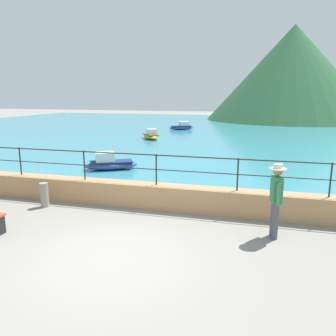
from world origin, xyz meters
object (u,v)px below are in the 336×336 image
bollard (44,195)px  boat_0 (110,163)px  boat_1 (182,127)px  boat_3 (151,135)px  person_walking (276,197)px

bollard → boat_0: (-0.18, 4.92, -0.04)m
boat_1 → boat_3: 7.07m
boat_1 → person_walking: bearing=-71.9°
boat_0 → person_walking: bearing=-39.1°
bollard → boat_3: 15.19m
bollard → boat_3: size_ratio=0.30×
bollard → boat_3: (-1.64, 15.10, -0.04)m
bollard → boat_1: bearing=92.4°
boat_0 → boat_1: bearing=92.5°
boat_0 → boat_1: 17.23m
boat_3 → person_walking: bearing=-62.5°
boat_0 → bollard: bearing=-87.8°
boat_1 → boat_0: bearing=-87.5°
bollard → boat_1: (-0.92, 22.13, -0.04)m
person_walking → bollard: bearing=175.7°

